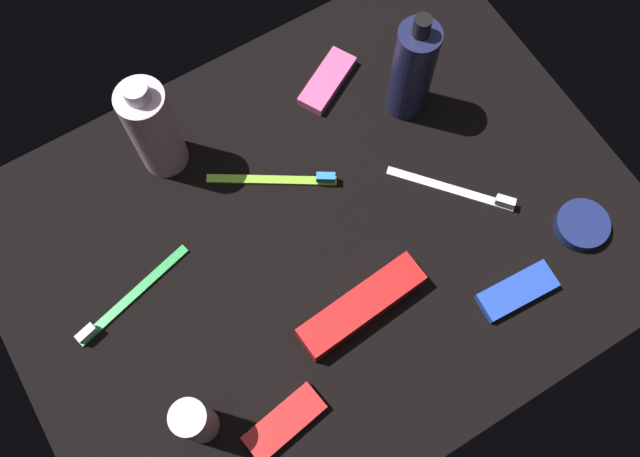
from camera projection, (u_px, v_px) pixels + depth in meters
ground_plane at (320, 238)px, 94.77cm from camera, size 84.00×64.00×1.20cm
lotion_bottle at (412, 70)px, 93.22cm from camera, size 5.67×5.67×19.48cm
bodywash_bottle at (153, 128)px, 90.40cm from camera, size 6.33×6.33×18.39cm
deodorant_stick at (195, 421)px, 80.70cm from camera, size 4.30×4.30×10.66cm
toothbrush_lime at (280, 179)px, 96.46cm from camera, size 15.82×10.70×2.10cm
toothbrush_white at (458, 190)px, 95.88cm from camera, size 12.60×14.47×2.10cm
toothbrush_green at (127, 300)px, 90.53cm from camera, size 17.73×5.64×2.10cm
toothpaste_box_red at (361, 306)px, 89.23cm from camera, size 17.90×5.79×3.20cm
snack_bar_red at (284, 423)px, 85.07cm from camera, size 10.89×5.56×1.50cm
snack_bar_pink at (327, 81)px, 101.71cm from camera, size 11.05×8.45×1.50cm
snack_bar_blue at (517, 291)px, 90.78cm from camera, size 10.63×4.64×1.50cm
cream_tin_left at (582, 225)px, 93.79cm from camera, size 7.15×7.15×1.81cm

